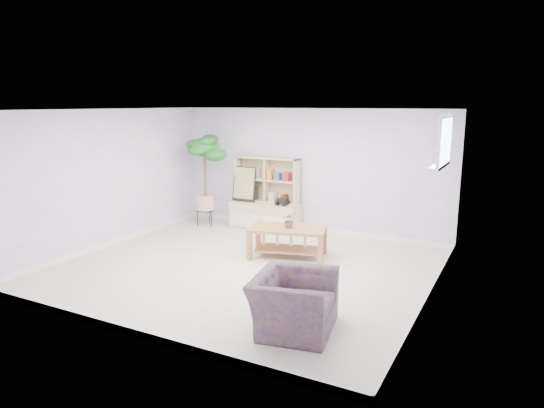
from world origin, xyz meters
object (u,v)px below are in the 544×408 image
at_px(storage_unit, 265,194).
at_px(coffee_table, 288,242).
at_px(armchair, 294,299).
at_px(floor_tree, 205,181).

distance_m(storage_unit, coffee_table, 1.92).
bearing_deg(coffee_table, armchair, -77.92).
bearing_deg(armchair, storage_unit, 22.29).
bearing_deg(storage_unit, coffee_table, -50.02).
bearing_deg(floor_tree, coffee_table, -24.57).
distance_m(coffee_table, floor_tree, 2.74).
relative_size(coffee_table, floor_tree, 0.65).
bearing_deg(floor_tree, armchair, -43.53).
bearing_deg(armchair, coffee_table, 16.99).
bearing_deg(coffee_table, storage_unit, 114.83).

